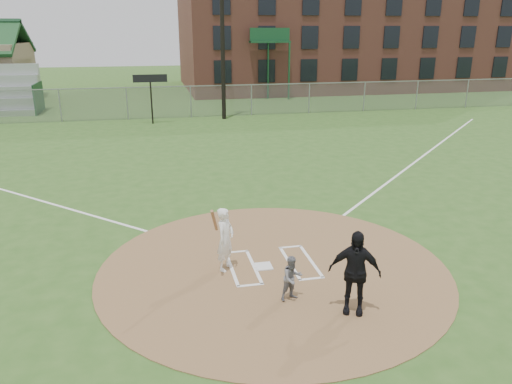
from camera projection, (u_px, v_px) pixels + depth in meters
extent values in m
plane|color=#2F551D|center=(273.00, 268.00, 12.07)|extent=(140.00, 140.00, 0.00)
cylinder|color=olive|center=(273.00, 268.00, 12.07)|extent=(8.40, 8.40, 0.02)
cube|color=silver|center=(263.00, 266.00, 12.09)|extent=(0.42, 0.42, 0.03)
cube|color=white|center=(420.00, 158.00, 22.23)|extent=(17.04, 17.04, 0.01)
imported|color=slate|center=(292.00, 278.00, 10.51)|extent=(0.57, 0.50, 0.99)
imported|color=black|center=(355.00, 272.00, 9.93)|extent=(1.12, 0.82, 1.77)
cube|color=white|center=(232.00, 268.00, 12.00)|extent=(0.08, 1.80, 0.01)
cube|color=white|center=(254.00, 266.00, 12.11)|extent=(0.08, 1.80, 0.01)
cube|color=white|center=(237.00, 252.00, 12.89)|extent=(0.62, 0.08, 0.01)
cube|color=white|center=(250.00, 285.00, 11.22)|extent=(0.62, 0.08, 0.01)
cube|color=white|center=(311.00, 261.00, 12.40)|extent=(0.08, 1.80, 0.01)
cube|color=white|center=(290.00, 263.00, 12.29)|extent=(0.08, 1.80, 0.01)
cube|color=white|center=(290.00, 247.00, 13.18)|extent=(0.62, 0.08, 0.01)
cube|color=white|center=(311.00, 279.00, 11.51)|extent=(0.62, 0.08, 0.01)
imported|color=white|center=(225.00, 239.00, 11.76)|extent=(0.64, 0.67, 1.55)
cylinder|color=brown|center=(214.00, 220.00, 11.12)|extent=(0.25, 0.59, 0.70)
cube|color=slate|center=(191.00, 102.00, 32.18)|extent=(56.00, 0.03, 2.00)
cube|color=gray|center=(190.00, 86.00, 31.87)|extent=(56.00, 0.06, 0.06)
cube|color=gray|center=(191.00, 102.00, 32.18)|extent=(56.08, 0.08, 2.00)
cube|color=#194728|center=(39.00, 98.00, 34.08)|extent=(0.08, 3.20, 2.00)
cube|color=brown|center=(339.00, 7.00, 48.21)|extent=(30.00, 16.00, 15.00)
cube|color=black|center=(374.00, 4.00, 40.74)|extent=(26.60, 0.10, 12.20)
cube|color=#194728|center=(270.00, 42.00, 39.31)|extent=(3.20, 1.00, 0.15)
cube|color=#194728|center=(268.00, 71.00, 40.47)|extent=(0.12, 0.12, 4.50)
cube|color=#194728|center=(289.00, 71.00, 39.89)|extent=(0.12, 0.12, 4.50)
cube|color=#194728|center=(270.00, 34.00, 39.13)|extent=(3.20, 0.08, 1.00)
cylinder|color=black|center=(222.00, 20.00, 30.09)|extent=(0.26, 0.26, 12.00)
cylinder|color=black|center=(152.00, 102.00, 29.92)|extent=(0.10, 0.10, 2.60)
cube|color=black|center=(150.00, 78.00, 29.48)|extent=(2.00, 0.10, 0.45)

